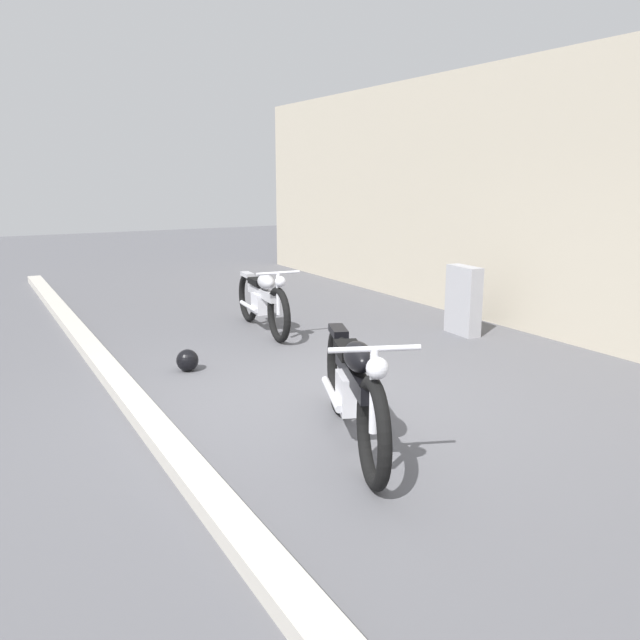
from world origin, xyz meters
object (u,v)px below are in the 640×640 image
Objects in this scene: motorcycle_black at (353,387)px; stone_marker at (463,300)px; helmet at (187,360)px; motorcycle_silver at (262,300)px.

stone_marker is at bearing 147.99° from motorcycle_black.
helmet is 2.65m from motorcycle_black.
stone_marker is 3.77m from helmet.
motorcycle_black reaches higher than motorcycle_silver.
stone_marker is at bearing 87.74° from helmet.
helmet is 0.11× the size of motorcycle_black.
motorcycle_black reaches higher than helmet.
motorcycle_black is at bearing -53.15° from stone_marker.
stone_marker reaches higher than helmet.
stone_marker is 4.04m from motorcycle_black.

